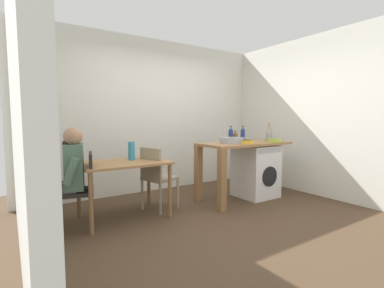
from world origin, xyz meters
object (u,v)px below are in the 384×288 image
object	(u,v)px
dining_table	(124,169)
chair_opposite	(156,175)
colander	(274,140)
utensil_crock	(269,137)
bottle_squat_brown	(235,136)
bottle_clear_small	(243,134)
vase	(131,151)
chair_person_seat	(82,187)
washing_machine	(256,171)
bottle_tall_green	(231,135)
seated_person	(66,174)
mixing_bowl	(247,142)

from	to	relation	value
dining_table	chair_opposite	world-z (taller)	chair_opposite
colander	utensil_crock	bearing A→B (deg)	56.30
bottle_squat_brown	bottle_clear_small	size ratio (longest dim) A/B	0.69
dining_table	bottle_squat_brown	world-z (taller)	bottle_squat_brown
chair_opposite	vase	world-z (taller)	vase
chair_person_seat	washing_machine	distance (m)	2.74
chair_opposite	vase	distance (m)	0.49
washing_machine	bottle_tall_green	bearing A→B (deg)	141.52
seated_person	bottle_squat_brown	world-z (taller)	seated_person
chair_opposite	bottle_tall_green	distance (m)	1.48
bottle_tall_green	mixing_bowl	distance (m)	0.47
chair_opposite	washing_machine	world-z (taller)	chair_opposite
chair_opposite	utensil_crock	bearing A→B (deg)	65.63
washing_machine	colander	size ratio (longest dim) A/B	4.30
chair_person_seat	utensil_crock	distance (m)	3.14
chair_opposite	bottle_tall_green	size ratio (longest dim) A/B	3.48
bottle_tall_green	bottle_clear_small	distance (m)	0.21
chair_opposite	seated_person	xyz separation A→B (m)	(-1.18, -0.11, 0.16)
bottle_tall_green	colander	bearing A→B (deg)	-42.87
washing_machine	bottle_clear_small	world-z (taller)	bottle_clear_small
bottle_tall_green	bottle_squat_brown	world-z (taller)	bottle_tall_green
bottle_clear_small	utensil_crock	distance (m)	0.51
seated_person	bottle_squat_brown	bearing A→B (deg)	-73.98
chair_person_seat	vase	world-z (taller)	vase
dining_table	chair_opposite	xyz separation A→B (m)	(0.48, 0.03, -0.14)
dining_table	utensil_crock	distance (m)	2.59
chair_person_seat	bottle_squat_brown	world-z (taller)	bottle_squat_brown
dining_table	bottle_tall_green	distance (m)	1.90
chair_person_seat	seated_person	xyz separation A→B (m)	(-0.16, 0.04, 0.16)
utensil_crock	bottle_squat_brown	bearing A→B (deg)	160.25
bottle_tall_green	mixing_bowl	xyz separation A→B (m)	(-0.08, -0.46, -0.08)
bottle_squat_brown	vase	size ratio (longest dim) A/B	0.72
utensil_crock	vase	distance (m)	2.43
bottle_squat_brown	bottle_clear_small	world-z (taller)	bottle_clear_small
bottle_squat_brown	bottle_clear_small	distance (m)	0.13
dining_table	bottle_clear_small	bearing A→B (deg)	-1.03
vase	dining_table	bearing A→B (deg)	-146.31
bottle_clear_small	colander	xyz separation A→B (m)	(0.31, -0.41, -0.09)
bottle_tall_green	mixing_bowl	world-z (taller)	bottle_tall_green
seated_person	dining_table	bearing A→B (deg)	-70.06
chair_opposite	bottle_squat_brown	world-z (taller)	bottle_squat_brown
bottle_tall_green	bottle_squat_brown	bearing A→B (deg)	1.57
chair_person_seat	bottle_squat_brown	xyz separation A→B (m)	(2.52, 0.16, 0.49)
vase	bottle_tall_green	bearing A→B (deg)	-2.15
dining_table	chair_person_seat	xyz separation A→B (m)	(-0.55, -0.12, -0.14)
bottle_squat_brown	vase	distance (m)	1.83
washing_machine	vase	size ratio (longest dim) A/B	3.44
dining_table	mixing_bowl	distance (m)	1.86
seated_person	vase	bearing A→B (deg)	-64.63
dining_table	colander	distance (m)	2.44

